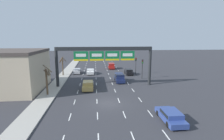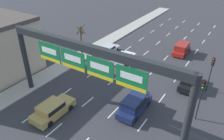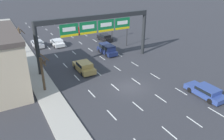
{
  "view_description": "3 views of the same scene",
  "coord_description": "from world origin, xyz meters",
  "views": [
    {
      "loc": [
        -1.85,
        -23.97,
        9.32
      ],
      "look_at": [
        1.34,
        8.35,
        3.37
      ],
      "focal_mm": 28.0,
      "sensor_mm": 36.0,
      "label": 1
    },
    {
      "loc": [
        10.89,
        -3.59,
        14.78
      ],
      "look_at": [
        -1.36,
        15.45,
        1.98
      ],
      "focal_mm": 35.0,
      "sensor_mm": 36.0,
      "label": 2
    },
    {
      "loc": [
        -14.1,
        -20.28,
        13.62
      ],
      "look_at": [
        -1.32,
        2.35,
        1.82
      ],
      "focal_mm": 35.0,
      "sensor_mm": 36.0,
      "label": 3
    }
  ],
  "objects": [
    {
      "name": "car_silver",
      "position": [
        -6.66,
        22.59,
        0.7
      ],
      "size": [
        1.87,
        4.01,
        1.3
      ],
      "color": "#B7B7BC",
      "rests_on": "ground_plane"
    },
    {
      "name": "sign_gantry",
      "position": [
        0.0,
        9.47,
        5.96
      ],
      "size": [
        18.67,
        0.7,
        7.68
      ],
      "color": "#232628",
      "rests_on": "ground_plane"
    },
    {
      "name": "tree_bare_closest",
      "position": [
        -9.91,
        20.07,
        2.77
      ],
      "size": [
        1.78,
        1.79,
        4.63
      ],
      "color": "brown",
      "rests_on": "sidewalk_left"
    },
    {
      "name": "suv_navy",
      "position": [
        3.34,
        12.41,
        0.99
      ],
      "size": [
        1.87,
        4.69,
        1.78
      ],
      "color": "#19234C",
      "rests_on": "ground_plane"
    },
    {
      "name": "car_white",
      "position": [
        -3.06,
        21.31,
        0.72
      ],
      "size": [
        1.93,
        3.96,
        1.34
      ],
      "color": "silver",
      "rests_on": "ground_plane"
    },
    {
      "name": "traffic_light_mid_block",
      "position": [
        8.76,
        20.18,
        3.1
      ],
      "size": [
        0.3,
        0.35,
        4.32
      ],
      "color": "black",
      "rests_on": "ground_plane"
    },
    {
      "name": "car_gold",
      "position": [
        -3.19,
        7.41,
        0.82
      ],
      "size": [
        1.99,
        4.62,
        1.54
      ],
      "color": "#A88947",
      "rests_on": "ground_plane"
    },
    {
      "name": "suv_red",
      "position": [
        3.13,
        28.69,
        0.96
      ],
      "size": [
        1.86,
        4.11,
        1.74
      ],
      "color": "maroon",
      "rests_on": "ground_plane"
    },
    {
      "name": "traffic_light_near_gantry",
      "position": [
        8.96,
        14.59,
        3.22
      ],
      "size": [
        0.3,
        0.35,
        4.5
      ],
      "color": "black",
      "rests_on": "ground_plane"
    },
    {
      "name": "lane_dashes",
      "position": [
        -0.0,
        13.5,
        0.0
      ],
      "size": [
        10.02,
        67.0,
        0.01
      ],
      "color": "white",
      "rests_on": "ground_plane"
    },
    {
      "name": "car_black",
      "position": [
        6.83,
        19.88,
        0.77
      ],
      "size": [
        1.8,
        4.23,
        1.44
      ],
      "color": "black",
      "rests_on": "ground_plane"
    }
  ]
}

